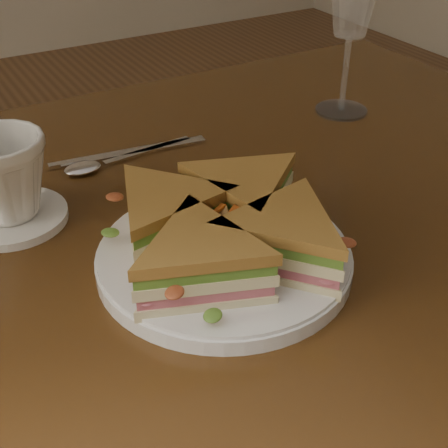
# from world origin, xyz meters

# --- Properties ---
(table) EXTENTS (1.20, 0.80, 0.75)m
(table) POSITION_xyz_m (0.00, 0.00, 0.65)
(table) COLOR #311B0B
(table) RESTS_ON ground
(plate) EXTENTS (0.26, 0.26, 0.02)m
(plate) POSITION_xyz_m (-0.03, -0.11, 0.76)
(plate) COLOR white
(plate) RESTS_ON table
(sandwich_wedges) EXTENTS (0.30, 0.30, 0.06)m
(sandwich_wedges) POSITION_xyz_m (-0.03, -0.11, 0.80)
(sandwich_wedges) COLOR beige
(sandwich_wedges) RESTS_ON plate
(crisps_mound) EXTENTS (0.09, 0.09, 0.05)m
(crisps_mound) POSITION_xyz_m (-0.03, -0.11, 0.79)
(crisps_mound) COLOR #D05C1A
(crisps_mound) RESTS_ON plate
(spoon) EXTENTS (0.18, 0.04, 0.01)m
(spoon) POSITION_xyz_m (-0.06, 0.15, 0.75)
(spoon) COLOR silver
(spoon) RESTS_ON table
(knife) EXTENTS (0.22, 0.04, 0.00)m
(knife) POSITION_xyz_m (-0.02, 0.16, 0.75)
(knife) COLOR silver
(knife) RESTS_ON table
(saucer) EXTENTS (0.12, 0.12, 0.01)m
(saucer) POSITION_xyz_m (-0.19, 0.08, 0.76)
(saucer) COLOR white
(saucer) RESTS_ON table
(coffee_cup) EXTENTS (0.12, 0.12, 0.09)m
(coffee_cup) POSITION_xyz_m (-0.19, 0.08, 0.81)
(coffee_cup) COLOR white
(coffee_cup) RESTS_ON saucer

